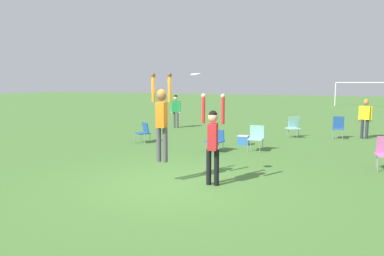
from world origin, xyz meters
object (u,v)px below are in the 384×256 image
Objects in this scene: camping_chair_4 at (338,126)px; person_spectator_far at (176,108)px; camping_chair_3 at (144,131)px; frisbee at (195,74)px; person_jumping at (162,115)px; camping_chair_2 at (293,126)px; camping_chair_0 at (216,139)px; camping_chair_1 at (256,136)px; person_defending at (213,137)px; cooler_box at (243,140)px; person_spectator_near at (365,115)px.

person_spectator_far is at bearing -7.08° from camping_chair_4.
frisbee is at bearing 167.79° from camping_chair_3.
camping_chair_2 is (1.86, 8.74, -1.12)m from person_jumping.
camping_chair_0 is 0.85× the size of camping_chair_1.
person_defending is at bearing 86.61° from camping_chair_1.
person_spectator_far is at bearing 117.88° from frisbee.
camping_chair_4 is at bearing 151.78° from person_defending.
person_spectator_far is at bearing -44.75° from camping_chair_2.
camping_chair_1 is 3.85m from camping_chair_2.
camping_chair_2 is 0.94× the size of camping_chair_4.
cooler_box is (3.81, 0.97, -0.28)m from camping_chair_3.
person_defending is 2.85× the size of camping_chair_0.
frisbee is at bearing 80.99° from camping_chair_1.
frisbee is 10.17m from person_spectator_near.
cooler_box is at bearing -97.78° from camping_chair_0.
camping_chair_0 is 7.17m from person_spectator_near.
person_jumping is 1.25× the size of person_spectator_near.
camping_chair_4 is at bearing -34.48° from person_jumping.
camping_chair_3 is (-4.55, 0.06, -0.07)m from camping_chair_1.
camping_chair_3 is at bearing -106.58° from person_spectator_far.
frisbee is at bearing 69.59° from camping_chair_4.
person_jumping reaches higher than frisbee.
camping_chair_2 reaches higher than camping_chair_1.
camping_chair_2 is 1.13× the size of camping_chair_3.
camping_chair_1 is 4.55m from camping_chair_3.
frisbee is at bearing -89.71° from person_spectator_near.
person_spectator_far reaches higher than camping_chair_0.
camping_chair_2 is at bearing -104.66° from camping_chair_0.
person_defending is at bearing 170.46° from camping_chair_3.
camping_chair_2 is at bearing 10.02° from camping_chair_4.
person_spectator_far is (-4.14, 5.52, 0.60)m from camping_chair_0.
frisbee is 0.30× the size of camping_chair_3.
person_jumping is 2.38× the size of camping_chair_1.
frisbee reaches higher than camping_chair_0.
camping_chair_1 is 0.94× the size of camping_chair_4.
camping_chair_1 reaches higher than camping_chair_3.
person_jumping reaches higher than camping_chair_3.
camping_chair_3 is 0.46× the size of person_spectator_near.
person_jumping is 9.89m from camping_chair_4.
camping_chair_2 is at bearing 162.87° from person_defending.
person_spectator_far reaches higher than camping_chair_2.
camping_chair_3 is at bearing 27.98° from camping_chair_4.
person_defending is at bearing -90.00° from person_jumping.
camping_chair_4 is at bearing -118.61° from camping_chair_0.
person_jumping is 4.47m from camping_chair_0.
camping_chair_4 reaches higher than camping_chair_3.
camping_chair_4 is (3.66, 9.13, -1.07)m from person_jumping.
camping_chair_4 is (2.93, 8.81, -2.04)m from frisbee.
person_spectator_near reaches higher than camping_chair_0.
camping_chair_0 is 0.96× the size of camping_chair_3.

